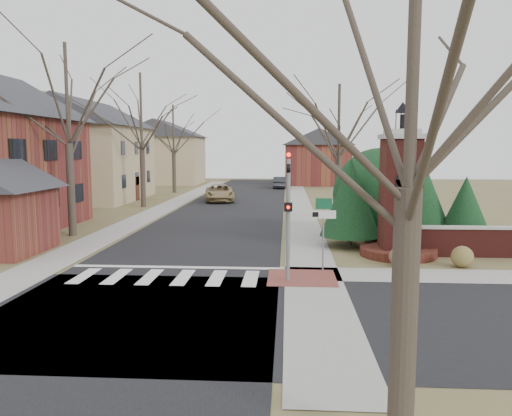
# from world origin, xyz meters

# --- Properties ---
(ground) EXTENTS (120.00, 120.00, 0.00)m
(ground) POSITION_xyz_m (0.00, 0.00, 0.00)
(ground) COLOR brown
(ground) RESTS_ON ground
(main_street) EXTENTS (8.00, 70.00, 0.01)m
(main_street) POSITION_xyz_m (0.00, 22.00, 0.01)
(main_street) COLOR black
(main_street) RESTS_ON ground
(cross_street) EXTENTS (120.00, 8.00, 0.01)m
(cross_street) POSITION_xyz_m (0.00, -3.00, 0.01)
(cross_street) COLOR black
(cross_street) RESTS_ON ground
(crosswalk_zone) EXTENTS (8.00, 2.20, 0.02)m
(crosswalk_zone) POSITION_xyz_m (0.00, 0.80, 0.01)
(crosswalk_zone) COLOR silver
(crosswalk_zone) RESTS_ON ground
(stop_bar) EXTENTS (8.00, 0.35, 0.02)m
(stop_bar) POSITION_xyz_m (0.00, 2.30, 0.01)
(stop_bar) COLOR silver
(stop_bar) RESTS_ON ground
(sidewalk_right_main) EXTENTS (2.00, 60.00, 0.02)m
(sidewalk_right_main) POSITION_xyz_m (5.20, 22.00, 0.01)
(sidewalk_right_main) COLOR gray
(sidewalk_right_main) RESTS_ON ground
(sidewalk_left) EXTENTS (2.00, 60.00, 0.02)m
(sidewalk_left) POSITION_xyz_m (-5.20, 22.00, 0.01)
(sidewalk_left) COLOR gray
(sidewalk_left) RESTS_ON ground
(curb_apron) EXTENTS (2.40, 2.40, 0.02)m
(curb_apron) POSITION_xyz_m (4.80, 1.00, 0.01)
(curb_apron) COLOR brown
(curb_apron) RESTS_ON ground
(traffic_signal_pole) EXTENTS (0.28, 0.41, 4.50)m
(traffic_signal_pole) POSITION_xyz_m (4.30, 0.57, 2.59)
(traffic_signal_pole) COLOR slate
(traffic_signal_pole) RESTS_ON ground
(sign_post) EXTENTS (0.90, 0.07, 2.75)m
(sign_post) POSITION_xyz_m (5.59, 1.99, 1.95)
(sign_post) COLOR slate
(sign_post) RESTS_ON ground
(brick_gate_monument) EXTENTS (3.20, 3.20, 6.47)m
(brick_gate_monument) POSITION_xyz_m (9.00, 4.99, 2.17)
(brick_gate_monument) COLOR #511C17
(brick_gate_monument) RESTS_ON ground
(brick_garden_wall) EXTENTS (7.50, 0.50, 1.30)m
(brick_garden_wall) POSITION_xyz_m (13.50, 5.00, 0.66)
(brick_garden_wall) COLOR #511C17
(brick_garden_wall) RESTS_ON ground
(house_stucco_left) EXTENTS (9.80, 12.80, 9.28)m
(house_stucco_left) POSITION_xyz_m (-13.50, 27.00, 4.59)
(house_stucco_left) COLOR tan
(house_stucco_left) RESTS_ON ground
(house_distant_left) EXTENTS (10.80, 8.80, 8.53)m
(house_distant_left) POSITION_xyz_m (-12.01, 48.00, 4.25)
(house_distant_left) COLOR tan
(house_distant_left) RESTS_ON ground
(house_distant_right) EXTENTS (8.80, 8.80, 7.30)m
(house_distant_right) POSITION_xyz_m (7.99, 47.99, 3.65)
(house_distant_right) COLOR brown
(house_distant_right) RESTS_ON ground
(evergreen_near) EXTENTS (2.80, 2.80, 4.10)m
(evergreen_near) POSITION_xyz_m (7.20, 7.00, 2.30)
(evergreen_near) COLOR #473D33
(evergreen_near) RESTS_ON ground
(evergreen_mid) EXTENTS (3.40, 3.40, 4.70)m
(evergreen_mid) POSITION_xyz_m (10.50, 8.20, 2.60)
(evergreen_mid) COLOR #473D33
(evergreen_mid) RESTS_ON ground
(evergreen_far) EXTENTS (2.40, 2.40, 3.30)m
(evergreen_far) POSITION_xyz_m (12.50, 7.20, 1.90)
(evergreen_far) COLOR #473D33
(evergreen_far) RESTS_ON ground
(evergreen_mass) EXTENTS (4.80, 4.80, 4.80)m
(evergreen_mass) POSITION_xyz_m (9.00, 9.50, 2.40)
(evergreen_mass) COLOR black
(evergreen_mass) RESTS_ON ground
(bare_tree_0) EXTENTS (8.05, 8.05, 11.15)m
(bare_tree_0) POSITION_xyz_m (-7.00, 9.00, 7.70)
(bare_tree_0) COLOR #473D33
(bare_tree_0) RESTS_ON ground
(bare_tree_1) EXTENTS (8.40, 8.40, 11.64)m
(bare_tree_1) POSITION_xyz_m (-7.00, 22.00, 8.03)
(bare_tree_1) COLOR #473D33
(bare_tree_1) RESTS_ON ground
(bare_tree_2) EXTENTS (7.35, 7.35, 10.19)m
(bare_tree_2) POSITION_xyz_m (-7.50, 35.00, 7.03)
(bare_tree_2) COLOR #473D33
(bare_tree_2) RESTS_ON ground
(bare_tree_3) EXTENTS (7.00, 7.00, 9.70)m
(bare_tree_3) POSITION_xyz_m (7.50, 16.00, 6.69)
(bare_tree_3) COLOR #473D33
(bare_tree_3) RESTS_ON ground
(bare_tree_4) EXTENTS (6.65, 6.65, 9.21)m
(bare_tree_4) POSITION_xyz_m (6.00, -9.00, 6.35)
(bare_tree_4) COLOR #473D33
(bare_tree_4) RESTS_ON ground
(pickup_truck) EXTENTS (3.17, 5.52, 1.45)m
(pickup_truck) POSITION_xyz_m (-1.60, 26.55, 0.73)
(pickup_truck) COLOR #9E8756
(pickup_truck) RESTS_ON ground
(distant_car) EXTENTS (1.48, 4.09, 1.34)m
(distant_car) POSITION_xyz_m (3.40, 41.33, 0.67)
(distant_car) COLOR #2F3136
(distant_car) RESTS_ON ground
(dry_shrub_left) EXTENTS (0.77, 0.77, 0.77)m
(dry_shrub_left) POSITION_xyz_m (8.60, 3.00, 0.38)
(dry_shrub_left) COLOR brown
(dry_shrub_left) RESTS_ON ground
(dry_shrub_right) EXTENTS (0.84, 0.84, 0.84)m
(dry_shrub_right) POSITION_xyz_m (11.00, 3.00, 0.42)
(dry_shrub_right) COLOR olive
(dry_shrub_right) RESTS_ON ground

